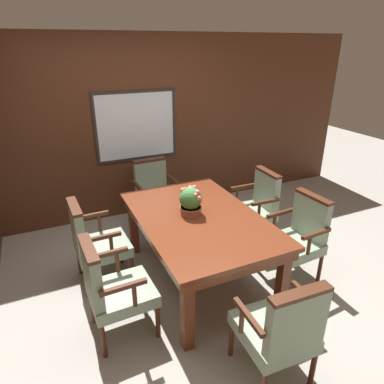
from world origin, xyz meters
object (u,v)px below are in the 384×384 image
object	(u,v)px
potted_plant	(191,201)
dining_table	(198,224)
chair_right_near	(298,236)
chair_head_near	(280,328)
chair_right_far	(256,205)
chair_left_near	(112,287)
chair_head_far	(155,193)
chair_left_far	(94,241)

from	to	relation	value
potted_plant	dining_table	bearing A→B (deg)	-60.23
chair_right_near	chair_head_near	distance (m)	1.34
chair_head_near	potted_plant	distance (m)	1.45
chair_right_far	chair_right_near	xyz separation A→B (m)	(-0.01, -0.79, 0.00)
chair_right_near	chair_head_near	world-z (taller)	same
dining_table	chair_right_far	size ratio (longest dim) A/B	1.93
chair_right_far	chair_left_near	xyz separation A→B (m)	(-1.94, -0.79, 0.00)
dining_table	chair_left_near	xyz separation A→B (m)	(-0.96, -0.38, -0.17)
chair_head_far	chair_right_near	bearing A→B (deg)	-61.70
dining_table	chair_left_near	distance (m)	1.05
dining_table	chair_left_near	bearing A→B (deg)	-158.55
chair_right_far	chair_left_near	size ratio (longest dim) A/B	1.00
chair_left_far	chair_head_far	size ratio (longest dim) A/B	1.00
chair_left_far	chair_left_near	world-z (taller)	same
dining_table	chair_left_far	distance (m)	1.06
chair_head_near	chair_left_near	xyz separation A→B (m)	(-0.97, 0.93, 0.00)
chair_head_far	chair_right_near	distance (m)	1.94
chair_head_near	chair_right_near	bearing A→B (deg)	-133.00
chair_left_far	chair_head_near	bearing A→B (deg)	-152.42
chair_head_far	chair_left_near	size ratio (longest dim) A/B	1.00
chair_right_near	chair_head_near	size ratio (longest dim) A/B	1.00
chair_head_near	potted_plant	bearing A→B (deg)	-85.07
chair_left_far	chair_left_near	xyz separation A→B (m)	(0.00, -0.78, 0.00)
chair_right_far	chair_head_far	xyz separation A→B (m)	(-0.99, 0.89, 0.00)
dining_table	chair_right_far	world-z (taller)	chair_right_far
chair_right_far	potted_plant	size ratio (longest dim) A/B	3.11
chair_head_far	chair_left_far	bearing A→B (deg)	-138.85
dining_table	potted_plant	size ratio (longest dim) A/B	6.00
chair_right_near	potted_plant	size ratio (longest dim) A/B	3.11
chair_right_far	chair_right_near	size ratio (longest dim) A/B	1.00
chair_right_near	potted_plant	xyz separation A→B (m)	(-1.01, 0.45, 0.40)
chair_head_far	chair_left_near	distance (m)	1.92
chair_left_far	chair_head_near	distance (m)	1.97
dining_table	chair_head_far	world-z (taller)	chair_head_far
chair_right_far	dining_table	bearing A→B (deg)	-65.57
chair_right_far	chair_head_near	bearing A→B (deg)	-27.78
chair_head_far	chair_left_near	bearing A→B (deg)	-121.54
chair_right_near	potted_plant	distance (m)	1.18
chair_right_near	chair_left_near	world-z (taller)	same
chair_right_far	chair_head_far	bearing A→B (deg)	-130.18
chair_head_far	chair_right_near	xyz separation A→B (m)	(0.99, -1.67, 0.00)
chair_right_far	chair_right_near	distance (m)	0.79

